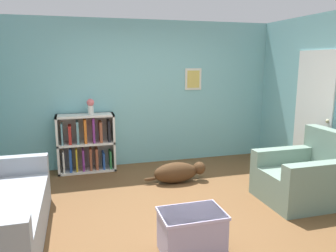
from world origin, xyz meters
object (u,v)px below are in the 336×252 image
object	(u,v)px
vase	(91,106)
dog	(178,172)
recliner_chair	(306,177)
bookshelf	(86,144)
coffee_table	(192,231)

from	to	relation	value
vase	dog	bearing A→B (deg)	-37.34
recliner_chair	vase	bearing A→B (deg)	142.75
bookshelf	dog	bearing A→B (deg)	-35.78
recliner_chair	coffee_table	bearing A→B (deg)	-158.42
bookshelf	recliner_chair	xyz separation A→B (m)	(2.82, -2.09, -0.15)
vase	coffee_table	bearing A→B (deg)	-74.30
vase	bookshelf	bearing A→B (deg)	169.77
dog	recliner_chair	bearing A→B (deg)	-37.18
recliner_chair	vase	size ratio (longest dim) A/B	4.00
coffee_table	vase	bearing A→B (deg)	105.70
recliner_chair	coffee_table	world-z (taller)	recliner_chair
recliner_chair	vase	distance (m)	3.52
coffee_table	recliner_chair	bearing A→B (deg)	21.58
coffee_table	vase	distance (m)	3.09
coffee_table	dog	world-z (taller)	coffee_table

